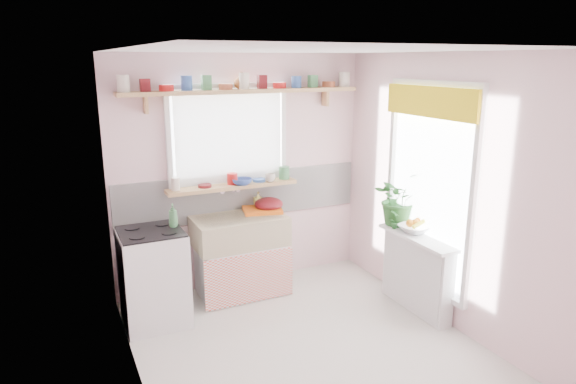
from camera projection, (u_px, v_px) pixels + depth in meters
name	position (u px, v px, depth m)	size (l,w,h in m)	color
room	(329.00, 169.00, 5.13)	(3.20, 3.20, 3.20)	beige
sink_unit	(240.00, 255.00, 5.41)	(0.95, 0.65, 1.11)	white
cooker	(154.00, 277.00, 4.80)	(0.58, 0.58, 0.93)	white
radiator_ledge	(417.00, 272.00, 5.06)	(0.22, 0.95, 0.78)	white
windowsill	(233.00, 186.00, 5.40)	(1.40, 0.22, 0.04)	tan
pine_shelf	(244.00, 91.00, 5.20)	(2.52, 0.24, 0.04)	tan
shelf_crockery	(242.00, 84.00, 5.18)	(2.47, 0.11, 0.12)	silver
sill_crockery	(232.00, 179.00, 5.38)	(1.35, 0.11, 0.12)	silver
dish_tray	(262.00, 210.00, 5.49)	(0.40, 0.30, 0.04)	orange
colander	(269.00, 204.00, 5.53)	(0.31, 0.31, 0.14)	maroon
jade_plant	(398.00, 198.00, 5.26)	(0.50, 0.43, 0.56)	#265D25
fruit_bowl	(415.00, 229.00, 5.06)	(0.30, 0.30, 0.07)	silver
herb_pot	(395.00, 218.00, 5.15)	(0.12, 0.08, 0.22)	#29682B
soap_bottle_sink	(258.00, 200.00, 5.59)	(0.08, 0.09, 0.19)	#E5DF66
sill_cup	(270.00, 178.00, 5.50)	(0.11, 0.11, 0.09)	beige
sill_bowl	(242.00, 182.00, 5.37)	(0.21, 0.21, 0.07)	#324FA3
shelf_vase	(241.00, 80.00, 5.23)	(0.16, 0.16, 0.17)	#A26332
cooker_bottle	(173.00, 215.00, 4.77)	(0.09, 0.09, 0.22)	#41824C
fruit	(415.00, 223.00, 5.05)	(0.20, 0.14, 0.10)	orange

